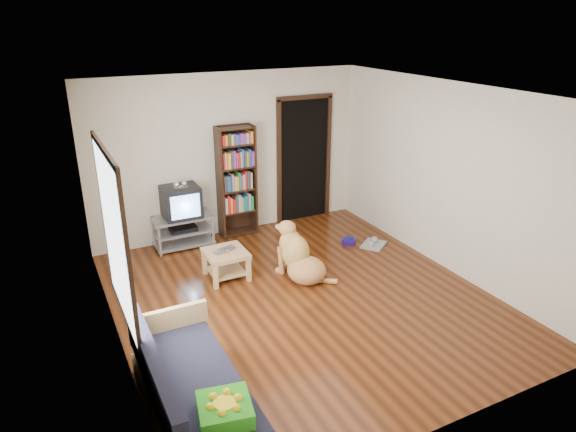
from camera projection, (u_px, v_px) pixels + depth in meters
name	position (u px, v px, depth m)	size (l,w,h in m)	color
ground	(302.00, 298.00, 6.59)	(5.00, 5.00, 0.00)	#5A280F
ceiling	(305.00, 92.00, 5.63)	(5.00, 5.00, 0.00)	white
wall_back	(229.00, 155.00, 8.19)	(4.50, 4.50, 0.00)	beige
wall_front	(454.00, 301.00, 4.03)	(4.50, 4.50, 0.00)	beige
wall_left	(107.00, 238.00, 5.17)	(5.00, 5.00, 0.00)	beige
wall_right	(447.00, 178.00, 7.05)	(5.00, 5.00, 0.00)	beige
green_cushion	(225.00, 410.00, 4.05)	(0.42, 0.42, 0.14)	#269A1C
laptop	(226.00, 251.00, 6.94)	(0.32, 0.21, 0.03)	silver
dog_bowl	(349.00, 241.00, 8.16)	(0.22, 0.22, 0.08)	#261389
grey_rag	(374.00, 245.00, 8.08)	(0.40, 0.32, 0.03)	#9A9A9A
window	(115.00, 238.00, 4.69)	(0.03, 1.46, 1.70)	white
doorway	(304.00, 157.00, 8.80)	(1.03, 0.05, 2.19)	black
tv_stand	(183.00, 230.00, 7.98)	(0.90, 0.45, 0.50)	#99999E
crt_tv	(181.00, 201.00, 7.83)	(0.55, 0.52, 0.58)	black
bookshelf	(236.00, 175.00, 8.19)	(0.60, 0.30, 1.80)	black
sofa	(190.00, 393.00, 4.56)	(0.80, 1.80, 0.80)	tan
coffee_table	(226.00, 259.00, 7.01)	(0.55, 0.55, 0.40)	tan
dog	(299.00, 258.00, 7.01)	(0.68, 0.91, 0.81)	#B77546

